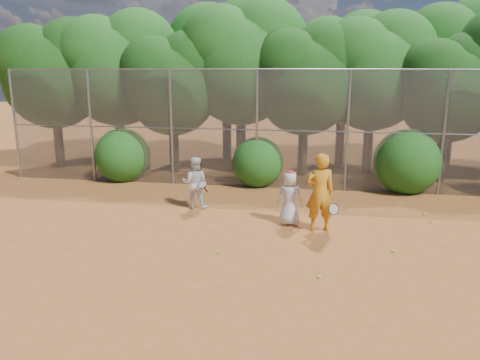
# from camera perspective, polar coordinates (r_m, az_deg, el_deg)

# --- Properties ---
(ground) EXTENTS (80.00, 80.00, 0.00)m
(ground) POSITION_cam_1_polar(r_m,az_deg,el_deg) (10.54, 3.20, -9.26)
(ground) COLOR #955121
(ground) RESTS_ON ground
(fence_back) EXTENTS (20.05, 0.09, 4.03)m
(fence_back) POSITION_cam_1_polar(r_m,az_deg,el_deg) (15.82, 5.25, 6.22)
(fence_back) COLOR gray
(fence_back) RESTS_ON ground
(tree_0) EXTENTS (4.38, 3.81, 6.00)m
(tree_0) POSITION_cam_1_polar(r_m,az_deg,el_deg) (20.54, -21.73, 12.32)
(tree_0) COLOR black
(tree_0) RESTS_ON ground
(tree_1) EXTENTS (4.64, 4.03, 6.35)m
(tree_1) POSITION_cam_1_polar(r_m,az_deg,el_deg) (19.84, -14.64, 13.49)
(tree_1) COLOR black
(tree_1) RESTS_ON ground
(tree_2) EXTENTS (3.99, 3.47, 5.47)m
(tree_2) POSITION_cam_1_polar(r_m,az_deg,el_deg) (18.32, -8.13, 11.98)
(tree_2) COLOR black
(tree_2) RESTS_ON ground
(tree_3) EXTENTS (4.89, 4.26, 6.70)m
(tree_3) POSITION_cam_1_polar(r_m,az_deg,el_deg) (18.72, 0.34, 14.64)
(tree_3) COLOR black
(tree_3) RESTS_ON ground
(tree_4) EXTENTS (4.19, 3.64, 5.73)m
(tree_4) POSITION_cam_1_polar(r_m,az_deg,el_deg) (17.89, 8.12, 12.50)
(tree_4) COLOR black
(tree_4) RESTS_ON ground
(tree_5) EXTENTS (4.51, 3.92, 6.17)m
(tree_5) POSITION_cam_1_polar(r_m,az_deg,el_deg) (18.80, 16.07, 13.05)
(tree_5) COLOR black
(tree_5) RESTS_ON ground
(tree_6) EXTENTS (3.86, 3.36, 5.29)m
(tree_6) POSITION_cam_1_polar(r_m,az_deg,el_deg) (18.26, 24.21, 10.56)
(tree_6) COLOR black
(tree_6) RESTS_ON ground
(tree_9) EXTENTS (4.83, 4.20, 6.62)m
(tree_9) POSITION_cam_1_polar(r_m,az_deg,el_deg) (22.35, -14.65, 13.92)
(tree_9) COLOR black
(tree_9) RESTS_ON ground
(tree_10) EXTENTS (5.15, 4.48, 7.06)m
(tree_10) POSITION_cam_1_polar(r_m,az_deg,el_deg) (21.07, -1.46, 15.17)
(tree_10) COLOR black
(tree_10) RESTS_ON ground
(tree_11) EXTENTS (4.64, 4.03, 6.35)m
(tree_11) POSITION_cam_1_polar(r_m,az_deg,el_deg) (20.31, 12.71, 13.59)
(tree_11) COLOR black
(tree_11) RESTS_ON ground
(tree_12) EXTENTS (5.02, 4.37, 6.88)m
(tree_12) POSITION_cam_1_polar(r_m,az_deg,el_deg) (21.62, 25.02, 13.59)
(tree_12) COLOR black
(tree_12) RESTS_ON ground
(bush_0) EXTENTS (2.00, 2.00, 2.00)m
(bush_0) POSITION_cam_1_polar(r_m,az_deg,el_deg) (17.69, -14.14, 3.22)
(bush_0) COLOR #174E13
(bush_0) RESTS_ON ground
(bush_1) EXTENTS (1.80, 1.80, 1.80)m
(bush_1) POSITION_cam_1_polar(r_m,az_deg,el_deg) (16.39, 2.16, 2.45)
(bush_1) COLOR #174E13
(bush_1) RESTS_ON ground
(bush_2) EXTENTS (2.20, 2.20, 2.20)m
(bush_2) POSITION_cam_1_polar(r_m,az_deg,el_deg) (16.50, 19.68, 2.43)
(bush_2) COLOR #174E13
(bush_2) RESTS_ON ground
(player_yellow) EXTENTS (0.92, 0.64, 2.01)m
(player_yellow) POSITION_cam_1_polar(r_m,az_deg,el_deg) (11.95, 9.72, -1.53)
(player_yellow) COLOR orange
(player_yellow) RESTS_ON ground
(player_teen) EXTENTS (0.74, 0.51, 1.48)m
(player_teen) POSITION_cam_1_polar(r_m,az_deg,el_deg) (12.37, 6.09, -2.18)
(player_teen) COLOR silver
(player_teen) RESTS_ON ground
(player_white) EXTENTS (0.88, 0.79, 1.53)m
(player_white) POSITION_cam_1_polar(r_m,az_deg,el_deg) (13.81, -5.53, -0.34)
(player_white) COLOR silver
(player_white) RESTS_ON ground
(ball_0) EXTENTS (0.07, 0.07, 0.07)m
(ball_0) POSITION_cam_1_polar(r_m,az_deg,el_deg) (11.26, 18.15, -8.22)
(ball_0) COLOR #B8E329
(ball_0) RESTS_ON ground
(ball_1) EXTENTS (0.07, 0.07, 0.07)m
(ball_1) POSITION_cam_1_polar(r_m,az_deg,el_deg) (13.62, 22.30, -4.74)
(ball_1) COLOR #B8E329
(ball_1) RESTS_ON ground
(ball_2) EXTENTS (0.07, 0.07, 0.07)m
(ball_2) POSITION_cam_1_polar(r_m,az_deg,el_deg) (9.63, 9.62, -11.54)
(ball_2) COLOR #B8E329
(ball_2) RESTS_ON ground
(ball_4) EXTENTS (0.07, 0.07, 0.07)m
(ball_4) POSITION_cam_1_polar(r_m,az_deg,el_deg) (10.66, -2.71, -8.79)
(ball_4) COLOR #B8E329
(ball_4) RESTS_ON ground
(ball_5) EXTENTS (0.07, 0.07, 0.07)m
(ball_5) POSITION_cam_1_polar(r_m,az_deg,el_deg) (14.26, 21.55, -3.86)
(ball_5) COLOR #B8E329
(ball_5) RESTS_ON ground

